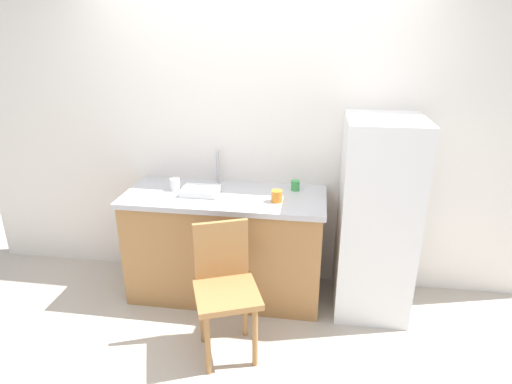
# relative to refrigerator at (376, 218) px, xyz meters

# --- Properties ---
(ground_plane) EXTENTS (8.00, 8.00, 0.00)m
(ground_plane) POSITION_rel_refrigerator_xyz_m (-0.97, -0.65, -0.74)
(ground_plane) COLOR #BCB2A3
(back_wall) EXTENTS (4.80, 0.10, 2.47)m
(back_wall) POSITION_rel_refrigerator_xyz_m (-0.97, 0.35, 0.49)
(back_wall) COLOR white
(back_wall) RESTS_ON ground_plane
(cabinet_base) EXTENTS (1.50, 0.60, 0.83)m
(cabinet_base) POSITION_rel_refrigerator_xyz_m (-1.14, 0.00, -0.33)
(cabinet_base) COLOR #A87542
(cabinet_base) RESTS_ON ground_plane
(countertop) EXTENTS (1.54, 0.64, 0.04)m
(countertop) POSITION_rel_refrigerator_xyz_m (-1.14, 0.00, 0.10)
(countertop) COLOR #B7B7BC
(countertop) RESTS_ON cabinet_base
(faucet) EXTENTS (0.02, 0.02, 0.28)m
(faucet) POSITION_rel_refrigerator_xyz_m (-1.24, 0.25, 0.26)
(faucet) COLOR #B7B7BC
(faucet) RESTS_ON countertop
(refrigerator) EXTENTS (0.53, 0.60, 1.49)m
(refrigerator) POSITION_rel_refrigerator_xyz_m (0.00, 0.00, 0.00)
(refrigerator) COLOR white
(refrigerator) RESTS_ON ground_plane
(chair) EXTENTS (0.52, 0.52, 0.89)m
(chair) POSITION_rel_refrigerator_xyz_m (-1.00, -0.65, -0.24)
(chair) COLOR #A87542
(chair) RESTS_ON ground_plane
(dish_tray) EXTENTS (0.28, 0.20, 0.05)m
(dish_tray) POSITION_rel_refrigerator_xyz_m (-1.31, -0.03, 0.15)
(dish_tray) COLOR white
(dish_tray) RESTS_ON countertop
(cup_green) EXTENTS (0.07, 0.07, 0.08)m
(cup_green) POSITION_rel_refrigerator_xyz_m (-0.61, 0.17, 0.16)
(cup_green) COLOR green
(cup_green) RESTS_ON countertop
(cup_white) EXTENTS (0.08, 0.08, 0.09)m
(cup_white) POSITION_rel_refrigerator_xyz_m (-1.53, 0.03, 0.17)
(cup_white) COLOR white
(cup_white) RESTS_ON countertop
(cup_orange) EXTENTS (0.08, 0.08, 0.09)m
(cup_orange) POSITION_rel_refrigerator_xyz_m (-0.73, -0.09, 0.17)
(cup_orange) COLOR orange
(cup_orange) RESTS_ON countertop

